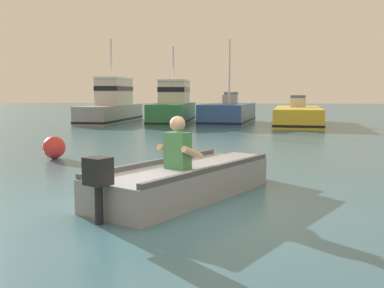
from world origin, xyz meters
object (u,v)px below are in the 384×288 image
moored_boat_grey (112,106)px  moored_boat_blue (229,114)px  moored_boat_green (174,107)px  mooring_buoy (54,147)px  rowboat_with_person (187,179)px  moored_boat_yellow (298,116)px

moored_boat_grey → moored_boat_blue: moored_boat_grey is taller
moored_boat_green → moored_boat_blue: bearing=-3.7°
moored_boat_green → mooring_buoy: bearing=-93.6°
moored_boat_grey → moored_boat_blue: size_ratio=1.17×
moored_boat_green → moored_boat_blue: 2.81m
mooring_buoy → rowboat_with_person: bearing=-43.8°
moored_boat_blue → moored_boat_yellow: moored_boat_blue is taller
moored_boat_grey → moored_boat_yellow: 9.46m
mooring_buoy → moored_boat_grey: bearing=101.0°
moored_boat_green → moored_boat_blue: (2.79, -0.18, -0.33)m
moored_boat_blue → moored_boat_yellow: 3.33m
moored_boat_grey → moored_boat_blue: (6.09, -0.58, -0.38)m
moored_boat_green → mooring_buoy: (-0.79, -12.54, -0.55)m
rowboat_with_person → mooring_buoy: bearing=136.2°
moored_boat_green → moored_boat_yellow: moored_boat_green is taller
rowboat_with_person → moored_boat_green: bearing=99.8°
moored_boat_yellow → mooring_buoy: (-6.89, -12.05, -0.13)m
moored_boat_yellow → mooring_buoy: bearing=-119.8°
moored_boat_grey → moored_boat_green: size_ratio=1.05×
rowboat_with_person → mooring_buoy: (-3.54, 3.39, 0.01)m
moored_boat_green → mooring_buoy: size_ratio=11.65×
moored_boat_blue → moored_boat_grey: bearing=174.5°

